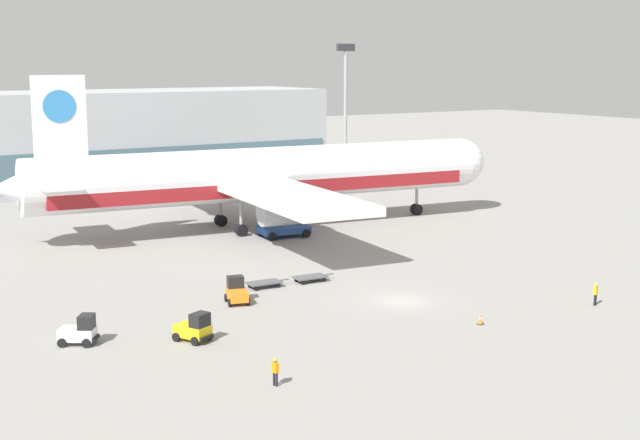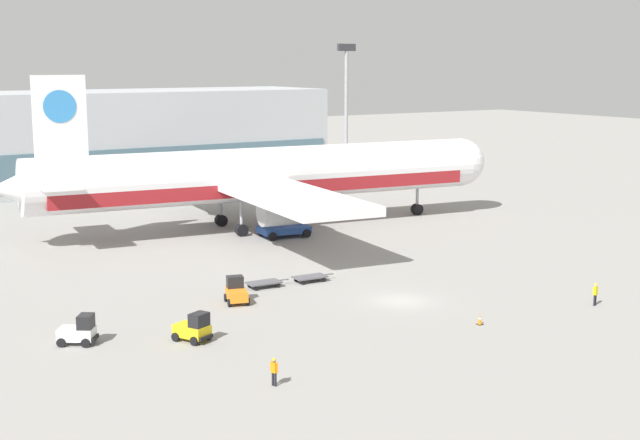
% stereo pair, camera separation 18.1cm
% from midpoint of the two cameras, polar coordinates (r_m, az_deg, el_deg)
% --- Properties ---
extents(ground_plane, '(400.00, 400.00, 0.00)m').
position_cam_midpoint_polar(ground_plane, '(69.60, 5.16, -5.18)').
color(ground_plane, gray).
extents(terminal_building, '(90.00, 18.20, 14.00)m').
position_cam_midpoint_polar(terminal_building, '(132.40, -18.50, 4.70)').
color(terminal_building, '#B2B7BC').
rests_on(terminal_building, ground_plane).
extents(light_mast, '(2.80, 0.50, 20.70)m').
position_cam_midpoint_polar(light_mast, '(125.80, 1.60, 7.32)').
color(light_mast, '#9EA0A5').
rests_on(light_mast, ground_plane).
extents(airplane_main, '(58.01, 48.58, 17.00)m').
position_cam_midpoint_polar(airplane_main, '(98.25, -4.00, 2.81)').
color(airplane_main, white).
rests_on(airplane_main, ground_plane).
extents(scissor_lift_loader, '(5.49, 3.85, 5.20)m').
position_cam_midpoint_polar(scissor_lift_loader, '(94.01, -2.41, 0.12)').
color(scissor_lift_loader, '#284C99').
rests_on(scissor_lift_loader, ground_plane).
extents(baggage_tug_foreground, '(2.20, 2.74, 2.00)m').
position_cam_midpoint_polar(baggage_tug_foreground, '(68.90, -5.43, -4.59)').
color(baggage_tug_foreground, orange).
rests_on(baggage_tug_foreground, ground_plane).
extents(baggage_tug_mid, '(2.42, 2.80, 2.00)m').
position_cam_midpoint_polar(baggage_tug_mid, '(60.02, -8.12, -6.89)').
color(baggage_tug_mid, yellow).
rests_on(baggage_tug_mid, ground_plane).
extents(baggage_tug_far, '(2.81, 2.61, 2.00)m').
position_cam_midpoint_polar(baggage_tug_far, '(60.93, -15.20, -6.89)').
color(baggage_tug_far, silver).
rests_on(baggage_tug_far, ground_plane).
extents(baggage_dolly_lead, '(3.73, 1.61, 0.48)m').
position_cam_midpoint_polar(baggage_dolly_lead, '(73.42, -3.66, -4.04)').
color(baggage_dolly_lead, '#56565B').
rests_on(baggage_dolly_lead, ground_plane).
extents(baggage_dolly_second, '(3.73, 1.61, 0.48)m').
position_cam_midpoint_polar(baggage_dolly_second, '(75.16, -0.69, -3.68)').
color(baggage_dolly_second, '#56565B').
rests_on(baggage_dolly_second, ground_plane).
extents(ground_crew_near, '(0.55, 0.31, 1.77)m').
position_cam_midpoint_polar(ground_crew_near, '(70.97, 17.16, -4.43)').
color(ground_crew_near, black).
rests_on(ground_crew_near, ground_plane).
extents(ground_crew_far, '(0.32, 0.55, 1.67)m').
position_cam_midpoint_polar(ground_crew_far, '(51.62, -2.98, -9.54)').
color(ground_crew_far, black).
rests_on(ground_crew_far, ground_plane).
extents(traffic_cone_near, '(0.40, 0.40, 0.79)m').
position_cam_midpoint_polar(traffic_cone_near, '(64.20, 10.15, -6.27)').
color(traffic_cone_near, black).
rests_on(traffic_cone_near, ground_plane).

